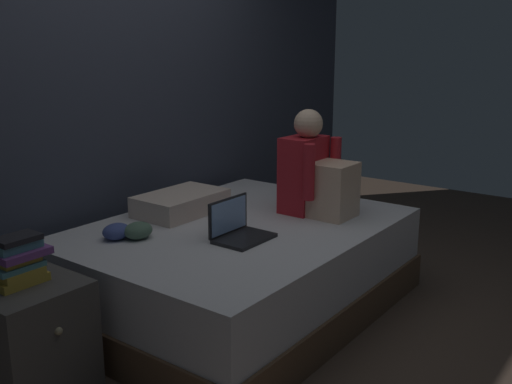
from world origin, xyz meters
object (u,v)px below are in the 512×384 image
person_sitting (315,175)px  book_stack (18,261)px  laptop (238,229)px  nightstand (31,342)px  bed (240,267)px  pillow (181,203)px  clothes_pile (128,231)px

person_sitting → book_stack: (-1.78, 0.43, -0.13)m
laptop → nightstand: bearing=163.3°
bed → nightstand: bearing=172.6°
person_sitting → laptop: bearing=173.6°
laptop → pillow: size_ratio=0.57×
bed → book_stack: 1.38m
nightstand → clothes_pile: 0.80m
bed → laptop: laptop is taller
nightstand → person_sitting: 1.89m
bed → person_sitting: 0.74m
person_sitting → laptop: person_sitting is taller
book_stack → clothes_pile: (0.73, 0.13, -0.08)m
bed → person_sitting: person_sitting is taller
nightstand → laptop: laptop is taller
person_sitting → clothes_pile: (-1.05, 0.56, -0.21)m
pillow → clothes_pile: bearing=-167.2°
person_sitting → laptop: (-0.68, 0.08, -0.20)m
nightstand → clothes_pile: bearing=12.2°
bed → pillow: (-0.03, 0.45, 0.34)m
laptop → pillow: laptop is taller
nightstand → clothes_pile: (0.72, 0.16, 0.30)m
bed → nightstand: 1.31m
clothes_pile → person_sitting: bearing=-28.0°
pillow → book_stack: book_stack is taller
person_sitting → pillow: person_sitting is taller
person_sitting → pillow: (-0.50, 0.68, -0.19)m
nightstand → clothes_pile: size_ratio=2.28×
person_sitting → pillow: size_ratio=1.17×
bed → pillow: bearing=94.2°
bed → laptop: bearing=-144.0°
nightstand → book_stack: (-0.01, 0.03, 0.38)m
pillow → nightstand: bearing=-167.5°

